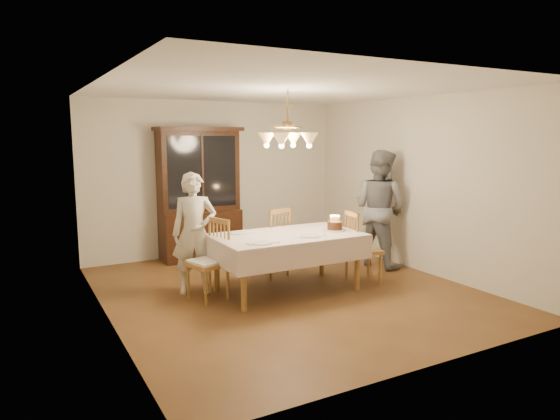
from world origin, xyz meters
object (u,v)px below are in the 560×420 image
dining_table (287,240)px  elderly_woman (194,233)px  birthday_cake (335,226)px  china_hutch (199,196)px  chair_far_side (272,246)px

dining_table → elderly_woman: elderly_woman is taller
birthday_cake → china_hutch: bearing=114.7°
dining_table → elderly_woman: size_ratio=1.21×
elderly_woman → birthday_cake: size_ratio=5.22×
china_hutch → elderly_woman: china_hutch is taller
dining_table → china_hutch: size_ratio=0.88×
chair_far_side → elderly_woman: (-1.23, -0.20, 0.34)m
dining_table → elderly_woman: 1.20m
chair_far_side → elderly_woman: elderly_woman is taller
dining_table → birthday_cake: (0.69, -0.08, 0.13)m
dining_table → chair_far_side: (0.16, 0.74, -0.24)m
birthday_cake → dining_table: bearing=173.7°
dining_table → chair_far_side: chair_far_side is taller
chair_far_side → elderly_woman: bearing=-170.6°
chair_far_side → birthday_cake: chair_far_side is taller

